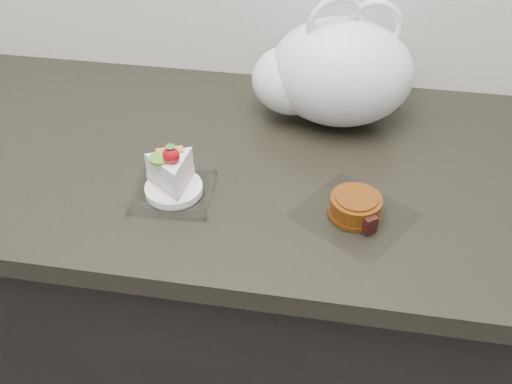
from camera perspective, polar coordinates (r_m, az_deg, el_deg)
The scene contains 4 objects.
counter at distance 1.38m, azimuth -3.40°, elevation -11.28°, with size 2.04×0.64×0.90m.
cake_tray at distance 0.97m, azimuth -8.31°, elevation 1.13°, with size 0.14×0.14×0.10m.
mooncake_wrap at distance 0.93m, azimuth 9.94°, elevation -1.65°, with size 0.22×0.22×0.04m.
plastic_bag at distance 1.13m, azimuth 7.53°, elevation 11.71°, with size 0.35×0.27×0.25m.
Camera 1 is at (0.22, 0.85, 1.53)m, focal length 40.00 mm.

